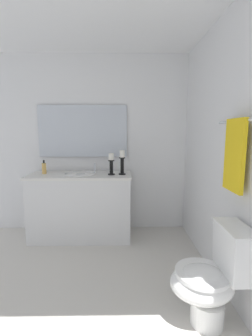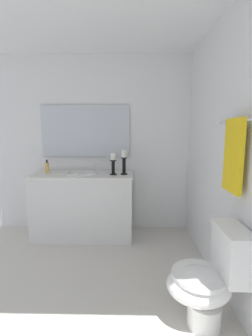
% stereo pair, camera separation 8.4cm
% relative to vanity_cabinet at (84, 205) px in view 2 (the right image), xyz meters
% --- Properties ---
extents(floor, '(2.68, 2.78, 0.02)m').
position_rel_vanity_cabinet_xyz_m(floor, '(1.02, 0.08, -0.44)').
color(floor, beige).
rests_on(floor, ground).
extents(wall_back, '(2.68, 0.04, 2.45)m').
position_rel_vanity_cabinet_xyz_m(wall_back, '(1.02, 1.47, 0.79)').
color(wall_back, white).
rests_on(wall_back, ground).
extents(wall_left, '(0.04, 2.78, 2.45)m').
position_rel_vanity_cabinet_xyz_m(wall_left, '(-0.32, 0.08, 0.79)').
color(wall_left, white).
rests_on(wall_left, ground).
extents(vanity_cabinet, '(0.58, 1.33, 0.86)m').
position_rel_vanity_cabinet_xyz_m(vanity_cabinet, '(0.00, 0.00, 0.00)').
color(vanity_cabinet, silver).
rests_on(vanity_cabinet, ground).
extents(sink_basin, '(0.40, 0.40, 0.24)m').
position_rel_vanity_cabinet_xyz_m(sink_basin, '(0.00, 0.00, 0.39)').
color(sink_basin, white).
rests_on(sink_basin, vanity_cabinet).
extents(mirror, '(0.02, 1.22, 0.71)m').
position_rel_vanity_cabinet_xyz_m(mirror, '(-0.28, 0.00, 0.98)').
color(mirror, silver).
extents(candle_holder_tall, '(0.09, 0.09, 0.31)m').
position_rel_vanity_cabinet_xyz_m(candle_holder_tall, '(0.04, 0.55, 0.60)').
color(candle_holder_tall, black).
rests_on(candle_holder_tall, vanity_cabinet).
extents(candle_holder_short, '(0.09, 0.09, 0.28)m').
position_rel_vanity_cabinet_xyz_m(candle_holder_short, '(0.06, 0.41, 0.58)').
color(candle_holder_short, black).
rests_on(candle_holder_short, vanity_cabinet).
extents(soap_bottle, '(0.06, 0.06, 0.18)m').
position_rel_vanity_cabinet_xyz_m(soap_bottle, '(-0.03, -0.48, 0.50)').
color(soap_bottle, '#E5B259').
rests_on(soap_bottle, vanity_cabinet).
extents(toilet, '(0.39, 0.54, 0.75)m').
position_rel_vanity_cabinet_xyz_m(toilet, '(1.49, 1.19, -0.07)').
color(toilet, white).
rests_on(toilet, ground).
extents(towel_bar, '(0.70, 0.02, 0.02)m').
position_rel_vanity_cabinet_xyz_m(towel_bar, '(1.29, 1.41, 1.05)').
color(towel_bar, silver).
extents(towel_near_vanity, '(0.28, 0.03, 0.55)m').
position_rel_vanity_cabinet_xyz_m(towel_near_vanity, '(1.29, 1.39, 0.80)').
color(towel_near_vanity, yellow).
rests_on(towel_near_vanity, towel_bar).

